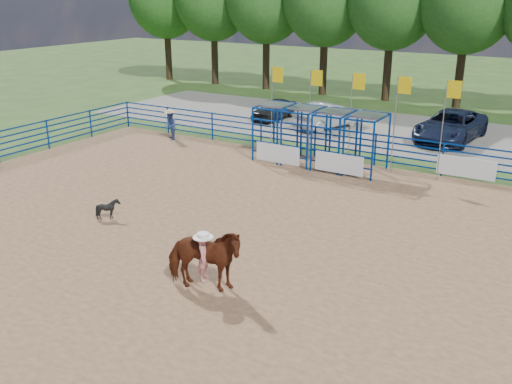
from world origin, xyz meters
The scene contains 11 objects.
ground centered at (0.00, 0.00, 0.00)m, with size 120.00×120.00×0.00m, color #3D5C24.
arena_dirt centered at (0.00, 0.00, 0.01)m, with size 30.00×20.00×0.02m, color #8C6646.
gravel_strip centered at (0.00, 17.00, 0.01)m, with size 40.00×10.00×0.01m, color slate.
horse_and_rider centered at (0.12, -3.29, 0.96)m, with size 2.34×1.60×2.25m.
calf centered at (-5.68, -0.97, 0.40)m, with size 0.61×0.68×0.75m, color black.
spectator_cowboy centered at (-10.94, 8.91, 0.82)m, with size 0.93×0.93×1.57m.
car_a centered at (-8.78, 16.31, 0.63)m, with size 1.46×3.64×1.24m, color black.
car_b centered at (-4.96, 15.88, 0.74)m, with size 1.54×4.43×1.46m, color gray.
car_c centered at (1.80, 16.48, 0.79)m, with size 2.60×5.63×1.56m, color #151C36.
perimeter_fence centered at (0.00, 0.00, 0.75)m, with size 30.10×20.10×1.50m.
chute_assembly centered at (-1.90, 8.84, 1.26)m, with size 19.32×2.41×4.20m.
Camera 1 is at (8.24, -14.10, 7.57)m, focal length 40.00 mm.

